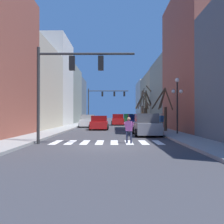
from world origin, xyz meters
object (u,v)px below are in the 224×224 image
(car_parked_right_far, at_px, (146,125))
(street_tree_left_near, at_px, (147,108))
(car_driving_toward_lane, at_px, (88,121))
(car_driving_away_lane, at_px, (128,119))
(street_tree_left_far, at_px, (164,110))
(car_parked_right_near, at_px, (118,120))
(car_parked_left_mid, at_px, (99,123))
(car_parked_left_near, at_px, (135,122))
(street_lamp_right_corner, at_px, (177,94))
(street_tree_right_near, at_px, (143,110))
(pedestrian_on_left_sidewalk, at_px, (129,128))
(street_tree_right_far, at_px, (144,109))
(traffic_signal_near, at_px, (67,74))
(pedestrian_on_right_sidewalk, at_px, (161,120))
(traffic_signal_far, at_px, (103,98))

(car_parked_right_far, height_order, street_tree_left_near, street_tree_left_near)
(car_driving_toward_lane, bearing_deg, car_driving_away_lane, -25.83)
(street_tree_left_far, height_order, street_tree_left_near, street_tree_left_near)
(street_tree_left_near, bearing_deg, car_parked_right_near, 179.24)
(car_parked_left_mid, xyz_separation_m, street_tree_left_far, (6.49, -4.49, 1.40))
(car_parked_left_mid, xyz_separation_m, car_parked_left_near, (4.33, 3.20, 0.07))
(car_driving_away_lane, relative_size, car_driving_toward_lane, 1.11)
(car_parked_right_near, height_order, street_tree_left_near, street_tree_left_near)
(street_lamp_right_corner, distance_m, street_tree_right_near, 22.10)
(car_driving_away_lane, bearing_deg, car_parked_left_near, 179.98)
(car_parked_right_far, xyz_separation_m, car_driving_away_lane, (0.04, 27.09, 0.01))
(car_driving_away_lane, relative_size, pedestrian_on_left_sidewalk, 3.07)
(street_lamp_right_corner, distance_m, pedestrian_on_left_sidewalk, 7.86)
(car_parked_right_far, bearing_deg, car_driving_away_lane, -0.09)
(car_driving_toward_lane, bearing_deg, car_parked_left_mid, -162.78)
(street_tree_right_far, bearing_deg, traffic_signal_near, -107.19)
(traffic_signal_near, distance_m, car_parked_right_near, 27.42)
(car_driving_toward_lane, bearing_deg, pedestrian_on_right_sidewalk, -134.18)
(car_parked_right_near, height_order, street_tree_right_far, street_tree_right_far)
(street_tree_left_near, xyz_separation_m, street_tree_right_far, (-1.01, -3.66, -0.23))
(car_parked_right_far, xyz_separation_m, car_parked_left_near, (0.03, 11.51, -0.02))
(pedestrian_on_right_sidewalk, relative_size, street_tree_left_far, 0.41)
(pedestrian_on_left_sidewalk, bearing_deg, traffic_signal_near, 28.77)
(car_parked_right_far, bearing_deg, pedestrian_on_left_sidewalk, 162.97)
(street_lamp_right_corner, distance_m, car_driving_toward_lane, 16.72)
(car_parked_left_near, bearing_deg, car_driving_away_lane, -0.02)
(pedestrian_on_left_sidewalk, xyz_separation_m, street_tree_right_far, (3.52, 22.97, 1.63))
(car_parked_left_mid, bearing_deg, street_lamp_right_corner, 40.68)
(pedestrian_on_right_sidewalk, distance_m, street_tree_left_near, 14.92)
(pedestrian_on_right_sidewalk, relative_size, street_tree_left_near, 0.27)
(car_driving_away_lane, bearing_deg, traffic_signal_far, 117.00)
(car_parked_left_near, xyz_separation_m, street_tree_left_near, (2.73, 9.36, 1.96))
(street_lamp_right_corner, relative_size, street_tree_right_far, 0.84)
(pedestrian_on_left_sidewalk, bearing_deg, car_driving_away_lane, -69.24)
(pedestrian_on_right_sidewalk, distance_m, street_tree_right_near, 16.38)
(traffic_signal_far, height_order, car_driving_away_lane, traffic_signal_far)
(street_tree_right_far, bearing_deg, car_parked_left_mid, -124.22)
(street_lamp_right_corner, relative_size, car_driving_away_lane, 0.97)
(pedestrian_on_right_sidewalk, bearing_deg, street_tree_left_near, 64.82)
(car_driving_away_lane, distance_m, car_driving_toward_lane, 14.21)
(car_parked_right_far, bearing_deg, street_tree_left_near, -7.55)
(car_parked_right_near, relative_size, street_tree_right_near, 0.78)
(traffic_signal_far, bearing_deg, car_parked_left_mid, -89.40)
(street_tree_left_far, bearing_deg, street_tree_right_far, 91.88)
(car_parked_right_near, xyz_separation_m, pedestrian_on_right_sidewalk, (4.32, -14.89, 0.33))
(car_driving_away_lane, xyz_separation_m, street_tree_right_far, (1.72, -9.88, 1.70))
(car_parked_left_mid, relative_size, street_tree_right_near, 0.76)
(car_driving_away_lane, bearing_deg, pedestrian_on_right_sidewalk, -173.75)
(street_lamp_right_corner, xyz_separation_m, pedestrian_on_right_sidewalk, (-0.25, 5.75, -2.24))
(street_tree_left_far, bearing_deg, car_driving_toward_lane, 128.54)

